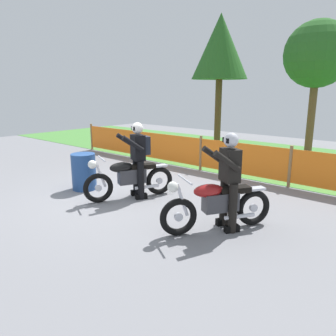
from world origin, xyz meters
name	(u,v)px	position (x,y,z in m)	size (l,w,h in m)	color
ground	(119,196)	(0.00, 0.00, -0.01)	(24.00, 24.00, 0.02)	gray
grass_verge	(250,155)	(0.00, 6.45, 0.01)	(24.00, 6.41, 0.01)	#4C8C3D
barrier_fence	(201,153)	(0.00, 3.24, 0.54)	(10.84, 0.08, 1.05)	olive
tree_leftmost	(220,47)	(-2.20, 7.63, 4.09)	(2.36, 2.36, 5.45)	brown
tree_near_left	(317,55)	(1.49, 8.34, 3.61)	(2.41, 2.41, 4.85)	brown
motorcycle_lead	(129,178)	(0.32, 0.06, 0.47)	(1.03, 1.92, 0.98)	black
motorcycle_trailing	(217,204)	(2.72, -0.13, 0.47)	(1.17, 1.82, 0.98)	black
rider_lead	(138,156)	(0.41, 0.26, 0.95)	(0.69, 0.78, 1.69)	black
rider_trailing	(229,178)	(2.82, 0.04, 0.92)	(0.71, 0.72, 1.69)	black
oil_drum	(84,172)	(-1.04, -0.19, 0.44)	(0.58, 0.58, 0.88)	navy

